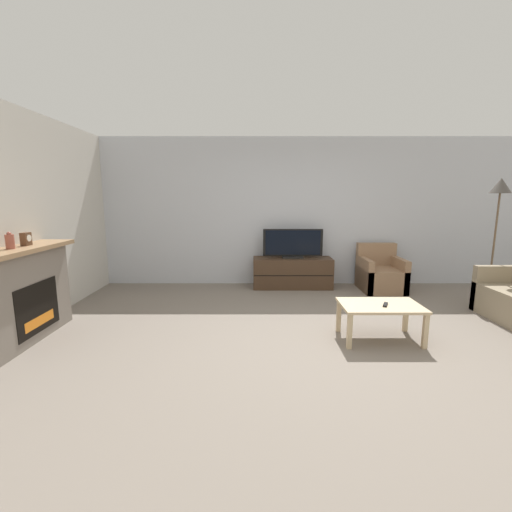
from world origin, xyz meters
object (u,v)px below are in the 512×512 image
at_px(fireplace, 21,294).
at_px(floor_lamp, 498,198).
at_px(coffee_table, 379,309).
at_px(mantel_vase_centre_left, 8,241).
at_px(tv, 292,245).
at_px(mantel_clock, 25,239).
at_px(armchair, 379,275).
at_px(remote, 384,305).
at_px(tv_stand, 291,273).

distance_m(fireplace, floor_lamp, 6.47).
xyz_separation_m(fireplace, coffee_table, (4.07, 0.02, -0.19)).
xyz_separation_m(mantel_vase_centre_left, tv, (3.29, 2.47, -0.38)).
relative_size(mantel_vase_centre_left, mantel_clock, 1.23).
bearing_deg(fireplace, armchair, 24.24).
relative_size(remote, floor_lamp, 0.08).
height_order(armchair, floor_lamp, floor_lamp).
relative_size(fireplace, armchair, 1.83).
distance_m(mantel_vase_centre_left, armchair, 5.42).
relative_size(mantel_vase_centre_left, tv_stand, 0.13).
height_order(mantel_vase_centre_left, coffee_table, mantel_vase_centre_left).
bearing_deg(mantel_vase_centre_left, remote, 1.26).
relative_size(tv_stand, coffee_table, 1.57).
distance_m(mantel_clock, remote, 4.15).
bearing_deg(coffee_table, mantel_clock, 178.27).
distance_m(mantel_clock, floor_lamp, 6.35).
bearing_deg(mantel_clock, fireplace, -96.79).
bearing_deg(mantel_clock, armchair, 22.85).
height_order(armchair, remote, armchair).
relative_size(armchair, coffee_table, 0.89).
bearing_deg(mantel_vase_centre_left, armchair, 25.39).
relative_size(tv_stand, armchair, 1.76).
bearing_deg(remote, coffee_table, 156.26).
height_order(fireplace, tv, fireplace).
distance_m(coffee_table, floor_lamp, 2.84).
xyz_separation_m(fireplace, floor_lamp, (6.23, 1.38, 1.07)).
bearing_deg(coffee_table, mantel_vase_centre_left, -178.09).
bearing_deg(armchair, remote, -108.64).
bearing_deg(remote, tv_stand, 135.43).
xyz_separation_m(fireplace, mantel_clock, (0.02, 0.15, 0.61)).
height_order(fireplace, armchair, fireplace).
xyz_separation_m(mantel_clock, floor_lamp, (6.21, 1.23, 0.46)).
distance_m(fireplace, tv, 4.07).
height_order(mantel_clock, tv_stand, mantel_clock).
distance_m(tv_stand, floor_lamp, 3.37).
bearing_deg(mantel_vase_centre_left, mantel_clock, 89.83).
xyz_separation_m(mantel_vase_centre_left, mantel_clock, (0.00, 0.26, -0.01)).
xyz_separation_m(armchair, coffee_table, (-0.78, -2.16, 0.10)).
bearing_deg(mantel_vase_centre_left, tv_stand, 36.89).
relative_size(mantel_vase_centre_left, coffee_table, 0.20).
xyz_separation_m(mantel_clock, coffee_table, (4.05, -0.12, -0.79)).
bearing_deg(tv, remote, -71.43).
height_order(mantel_clock, floor_lamp, floor_lamp).
bearing_deg(coffee_table, armchair, 70.12).
bearing_deg(mantel_vase_centre_left, coffee_table, 1.91).
bearing_deg(mantel_clock, floor_lamp, 11.20).
distance_m(mantel_vase_centre_left, remote, 4.15).
xyz_separation_m(armchair, remote, (-0.74, -2.20, 0.16)).
bearing_deg(tv, tv_stand, 90.00).
height_order(mantel_vase_centre_left, remote, mantel_vase_centre_left).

